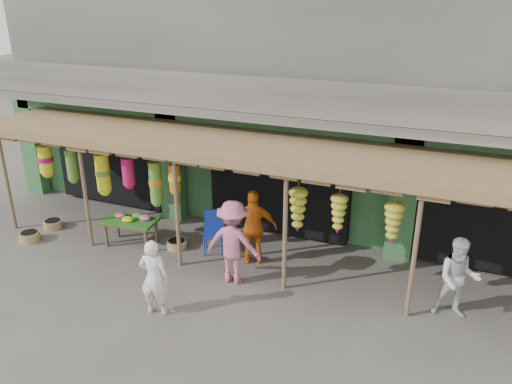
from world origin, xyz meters
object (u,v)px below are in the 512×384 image
at_px(person_right, 458,278).
at_px(person_shopper, 233,242).
at_px(person_front, 154,278).
at_px(person_vendor, 254,227).
at_px(flower_table, 131,221).
at_px(blue_chair, 214,229).

bearing_deg(person_right, person_shopper, 177.19).
height_order(person_front, person_shopper, person_shopper).
bearing_deg(person_vendor, person_right, 151.55).
bearing_deg(flower_table, person_shopper, -17.87).
xyz_separation_m(person_front, person_right, (5.28, 2.12, 0.03)).
height_order(blue_chair, person_shopper, person_shopper).
distance_m(flower_table, person_right, 7.41).
relative_size(person_right, person_shopper, 0.88).
distance_m(person_front, person_shopper, 1.86).
bearing_deg(person_right, person_vendor, 165.35).
bearing_deg(person_shopper, person_right, -175.94).
bearing_deg(person_front, blue_chair, -98.60).
height_order(flower_table, person_shopper, person_shopper).
bearing_deg(person_right, person_front, -167.29).
xyz_separation_m(flower_table, person_front, (2.13, -2.21, 0.15)).
bearing_deg(person_shopper, person_front, 59.24).
bearing_deg(blue_chair, person_front, -109.25).
xyz_separation_m(flower_table, person_right, (7.41, -0.09, 0.18)).
height_order(person_front, person_right, person_right).
relative_size(blue_chair, person_shopper, 0.54).
height_order(person_front, person_vendor, person_vendor).
xyz_separation_m(person_front, person_vendor, (0.97, 2.53, 0.10)).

